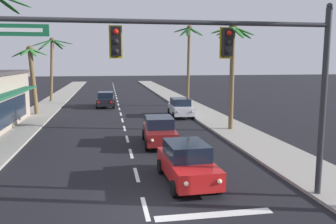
# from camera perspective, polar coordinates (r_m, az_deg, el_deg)

# --- Properties ---
(ground_plane) EXTENTS (220.00, 220.00, 0.00)m
(ground_plane) POSITION_cam_1_polar(r_m,az_deg,el_deg) (12.21, -3.61, -16.05)
(ground_plane) COLOR black
(sidewalk_right) EXTENTS (3.20, 110.00, 0.14)m
(sidewalk_right) POSITION_cam_1_polar(r_m,az_deg,el_deg) (32.71, 6.17, -0.43)
(sidewalk_right) COLOR #9E998E
(sidewalk_right) RESTS_ON ground
(sidewalk_left) EXTENTS (3.20, 110.00, 0.14)m
(sidewalk_left) POSITION_cam_1_polar(r_m,az_deg,el_deg) (32.15, -21.64, -1.13)
(sidewalk_left) COLOR #9E998E
(sidewalk_left) RESTS_ON ground
(lane_markings) EXTENTS (4.28, 89.74, 0.01)m
(lane_markings) POSITION_cam_1_polar(r_m,az_deg,el_deg) (32.59, -6.99, -0.60)
(lane_markings) COLOR silver
(lane_markings) RESTS_ON ground
(traffic_signal_mast) EXTENTS (11.39, 0.41, 7.05)m
(traffic_signal_mast) POSITION_cam_1_polar(r_m,az_deg,el_deg) (12.03, 10.19, 8.21)
(traffic_signal_mast) COLOR #2D2D33
(traffic_signal_mast) RESTS_ON ground
(sedan_lead_at_stop_bar) EXTENTS (2.07, 4.50, 1.68)m
(sedan_lead_at_stop_bar) POSITION_cam_1_polar(r_m,az_deg,el_deg) (14.65, 3.13, -8.27)
(sedan_lead_at_stop_bar) COLOR red
(sedan_lead_at_stop_bar) RESTS_ON ground
(sedan_third_in_queue) EXTENTS (2.11, 4.51, 1.68)m
(sedan_third_in_queue) POSITION_cam_1_polar(r_m,az_deg,el_deg) (21.15, -1.43, -3.07)
(sedan_third_in_queue) COLOR maroon
(sedan_third_in_queue) RESTS_ON ground
(sedan_oncoming_far) EXTENTS (2.10, 4.51, 1.68)m
(sedan_oncoming_far) POSITION_cam_1_polar(r_m,az_deg,el_deg) (38.99, -10.16, 2.06)
(sedan_oncoming_far) COLOR black
(sedan_oncoming_far) RESTS_ON ground
(sedan_parked_nearest_kerb) EXTENTS (2.06, 4.50, 1.68)m
(sedan_parked_nearest_kerb) POSITION_cam_1_polar(r_m,az_deg,el_deg) (31.72, 2.08, 0.77)
(sedan_parked_nearest_kerb) COLOR silver
(sedan_parked_nearest_kerb) RESTS_ON ground
(palm_left_third) EXTENTS (3.30, 3.33, 6.44)m
(palm_left_third) POSITION_cam_1_polar(r_m,az_deg,el_deg) (34.45, -21.45, 6.57)
(palm_left_third) COLOR brown
(palm_left_third) RESTS_ON ground
(palm_left_farthest) EXTENTS (4.81, 4.40, 7.85)m
(palm_left_farthest) POSITION_cam_1_polar(r_m,az_deg,el_deg) (44.98, -18.53, 8.87)
(palm_left_farthest) COLOR brown
(palm_left_farthest) RESTS_ON ground
(palm_right_second) EXTENTS (3.07, 3.11, 7.67)m
(palm_right_second) POSITION_cam_1_polar(r_m,az_deg,el_deg) (25.38, 10.54, 9.52)
(palm_right_second) COLOR brown
(palm_right_second) RESTS_ON ground
(palm_right_third) EXTENTS (3.39, 3.38, 8.95)m
(palm_right_third) POSITION_cam_1_polar(r_m,az_deg,el_deg) (39.17, 3.45, 10.37)
(palm_right_third) COLOR brown
(palm_right_third) RESTS_ON ground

